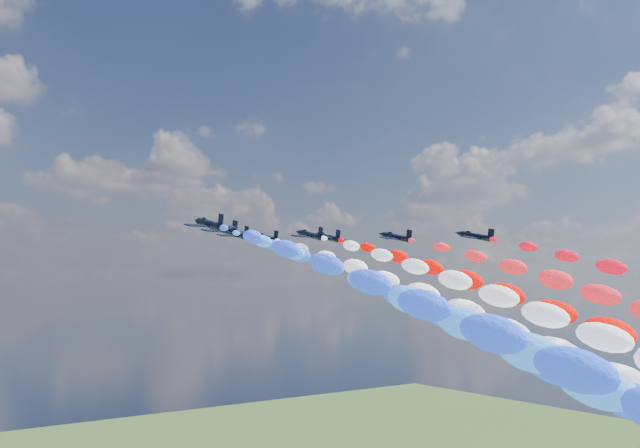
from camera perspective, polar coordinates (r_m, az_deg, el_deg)
jet_0 at (r=128.51m, az=-8.44°, el=-0.01°), size 9.28×12.50×4.69m
trail_0 at (r=76.69m, az=15.58°, el=-10.89°), size 6.27×128.74×40.75m
jet_1 at (r=143.51m, az=-7.41°, el=-0.42°), size 9.42×12.59×4.69m
trail_1 at (r=91.44m, az=13.19°, el=-9.77°), size 6.27×128.74×40.75m
jet_2 at (r=160.04m, az=-6.38°, el=-0.78°), size 9.18×12.42×4.69m
trail_2 at (r=107.91m, az=11.53°, el=-8.88°), size 6.27×128.74×40.75m
jet_3 at (r=162.13m, az=-0.76°, el=-0.85°), size 9.63×12.74×4.69m
trail_3 at (r=114.93m, az=18.96°, el=-8.44°), size 6.27×128.74×40.75m
jet_4 at (r=175.49m, az=-4.14°, el=-1.07°), size 9.08×12.35×4.69m
trail_4 at (r=124.56m, az=12.37°, el=-8.19°), size 6.27×128.74×40.75m
jet_5 at (r=171.97m, az=0.59°, el=-1.02°), size 9.52×12.67×4.69m
trail_5 at (r=125.49m, az=19.19°, el=-8.03°), size 6.27×128.74×40.75m
jet_6 at (r=172.14m, az=5.87°, el=-1.00°), size 9.09×12.36×4.69m
jet_7 at (r=170.99m, az=11.84°, el=-0.92°), size 9.53×12.67×4.69m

